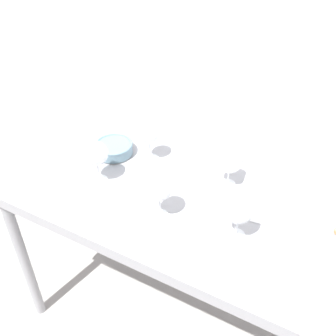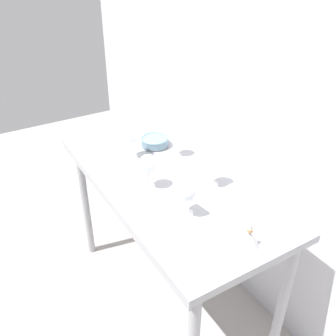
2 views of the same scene
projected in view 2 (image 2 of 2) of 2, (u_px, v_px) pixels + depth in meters
name	position (u px, v px, depth m)	size (l,w,h in m)	color
ground_plane	(167.00, 296.00, 2.39)	(6.00, 6.00, 0.00)	#9D9893
back_wall	(249.00, 85.00, 1.93)	(3.80, 0.04, 2.60)	#BABABF
steel_counter	(166.00, 195.00, 1.97)	(1.40, 0.65, 0.90)	#9A9AA0
wine_glass_far_left	(174.00, 135.00, 2.05)	(0.08, 0.08, 0.18)	white
wine_glass_near_center	(148.00, 164.00, 1.78)	(0.09, 0.09, 0.18)	white
wine_glass_near_right	(186.00, 191.00, 1.60)	(0.10, 0.10, 0.17)	white
wine_glass_far_right	(213.00, 165.00, 1.80)	(0.10, 0.10, 0.17)	white
wine_glass_near_left	(131.00, 137.00, 2.03)	(0.09, 0.09, 0.18)	white
tasting_sheet_upper	(230.00, 201.00, 1.75)	(0.19, 0.28, 0.00)	white
tasting_bowl	(155.00, 141.00, 2.20)	(0.16, 0.16, 0.06)	beige
decanter_funnel	(249.00, 238.00, 1.48)	(0.09, 0.09, 0.12)	#B7B7B7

